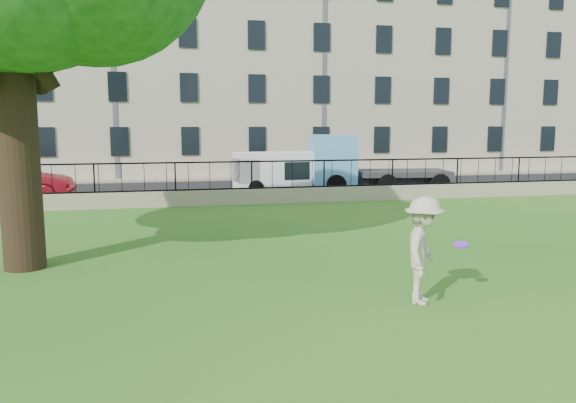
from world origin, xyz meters
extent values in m
plane|color=#1E6117|center=(0.00, 0.00, 0.00)|extent=(120.00, 120.00, 0.00)
cube|color=gray|center=(0.00, 12.00, 0.30)|extent=(50.00, 0.40, 0.60)
cube|color=black|center=(0.00, 12.00, 0.63)|extent=(50.00, 0.05, 0.06)
cube|color=black|center=(0.00, 12.00, 1.70)|extent=(50.00, 0.05, 0.06)
cube|color=black|center=(0.00, 16.70, 0.01)|extent=(60.00, 9.00, 0.01)
cube|color=gray|center=(0.00, 21.90, 0.06)|extent=(60.00, 1.40, 0.12)
cube|color=#B5AB8F|center=(0.00, 27.60, 6.50)|extent=(56.00, 10.00, 13.00)
cylinder|color=black|center=(-6.49, 3.13, 2.43)|extent=(0.89, 0.89, 4.86)
imported|color=beige|center=(1.12, -1.04, 0.97)|extent=(1.30, 1.44, 1.94)
cylinder|color=#8529E8|center=(1.93, -0.89, 1.01)|extent=(0.30, 0.31, 0.12)
imported|color=#AE1524|center=(-9.53, 15.04, 0.76)|extent=(4.64, 1.66, 1.52)
cube|color=white|center=(2.00, 15.40, 0.94)|extent=(4.58, 2.08, 1.88)
cube|color=#61A9E4|center=(6.50, 14.99, 1.33)|extent=(6.58, 3.00, 2.67)
camera|label=1|loc=(-3.35, -10.11, 3.24)|focal=35.00mm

